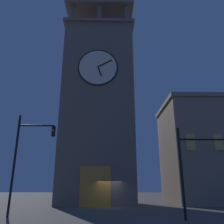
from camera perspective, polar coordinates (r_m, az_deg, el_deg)
ground_plane at (r=24.74m, az=-0.65°, el=-22.32°), size 200.00×200.00×0.00m
clocktower at (r=30.79m, az=-3.32°, el=0.67°), size 9.23×8.78×28.46m
traffic_signal_near at (r=15.97m, az=21.28°, el=-10.45°), size 4.24×0.41×5.52m
traffic_signal_mid at (r=17.75m, az=-20.22°, el=-8.82°), size 2.73×0.41×6.91m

